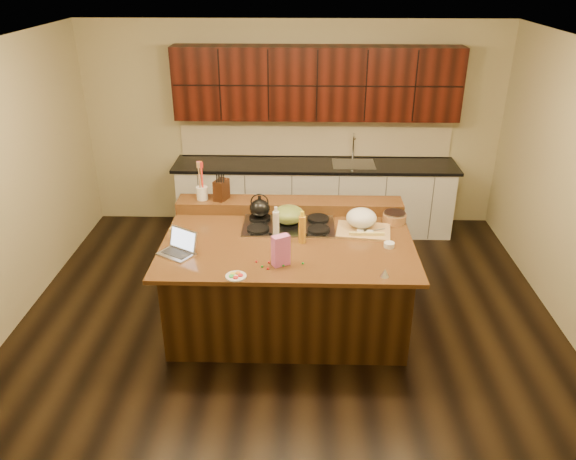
{
  "coord_description": "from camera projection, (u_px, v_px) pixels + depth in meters",
  "views": [
    {
      "loc": [
        0.13,
        -4.81,
        3.36
      ],
      "look_at": [
        0.0,
        0.05,
        1.0
      ],
      "focal_mm": 35.0,
      "sensor_mm": 36.0,
      "label": 1
    }
  ],
  "objects": [
    {
      "name": "laptop",
      "position": [
        179.0,
        247.0,
        5.13
      ],
      "size": [
        0.39,
        0.37,
        0.22
      ],
      "rotation": [
        0.0,
        0.0,
        -0.56
      ],
      "color": "#B7B7BC",
      "rests_on": "island"
    },
    {
      "name": "green_bowl",
      "position": [
        289.0,
        214.0,
        5.61
      ],
      "size": [
        0.33,
        0.33,
        0.17
      ],
      "primitive_type": "ellipsoid",
      "rotation": [
        0.0,
        0.0,
        0.04
      ],
      "color": "#5D6F2C",
      "rests_on": "cooktop"
    },
    {
      "name": "island",
      "position": [
        288.0,
        280.0,
        5.59
      ],
      "size": [
        2.4,
        1.6,
        0.92
      ],
      "color": "black",
      "rests_on": "ground"
    },
    {
      "name": "gumdrop_1",
      "position": [
        262.0,
        267.0,
        4.91
      ],
      "size": [
        0.02,
        0.02,
        0.02
      ],
      "primitive_type": "ellipsoid",
      "color": "#198C26",
      "rests_on": "island"
    },
    {
      "name": "kitchen_timer",
      "position": [
        385.0,
        273.0,
        4.76
      ],
      "size": [
        0.08,
        0.08,
        0.07
      ],
      "primitive_type": "cone",
      "rotation": [
        0.0,
        0.0,
        0.01
      ],
      "color": "silver",
      "rests_on": "island"
    },
    {
      "name": "cooktop",
      "position": [
        289.0,
        225.0,
        5.66
      ],
      "size": [
        0.92,
        0.52,
        0.05
      ],
      "color": "gray",
      "rests_on": "island"
    },
    {
      "name": "back_ledge",
      "position": [
        290.0,
        205.0,
        6.0
      ],
      "size": [
        2.4,
        0.3,
        0.12
      ],
      "primitive_type": "cube",
      "color": "black",
      "rests_on": "island"
    },
    {
      "name": "room",
      "position": [
        288.0,
        198.0,
        5.21
      ],
      "size": [
        5.52,
        5.02,
        2.72
      ],
      "color": "black",
      "rests_on": "ground"
    },
    {
      "name": "candy_plate",
      "position": [
        236.0,
        276.0,
        4.76
      ],
      "size": [
        0.22,
        0.22,
        0.01
      ],
      "primitive_type": "cylinder",
      "rotation": [
        0.0,
        0.0,
        -0.24
      ],
      "color": "white",
      "rests_on": "island"
    },
    {
      "name": "pink_bag",
      "position": [
        281.0,
        250.0,
        4.9
      ],
      "size": [
        0.17,
        0.15,
        0.28
      ],
      "primitive_type": "cube",
      "rotation": [
        0.0,
        0.0,
        0.53
      ],
      "color": "#D162B0",
      "rests_on": "island"
    },
    {
      "name": "gumdrop_4",
      "position": [
        285.0,
        263.0,
        4.97
      ],
      "size": [
        0.02,
        0.02,
        0.02
      ],
      "primitive_type": "ellipsoid",
      "color": "red",
      "rests_on": "island"
    },
    {
      "name": "gumdrop_8",
      "position": [
        268.0,
        269.0,
        4.87
      ],
      "size": [
        0.02,
        0.02,
        0.02
      ],
      "primitive_type": "ellipsoid",
      "color": "red",
      "rests_on": "island"
    },
    {
      "name": "back_counter",
      "position": [
        315.0,
        159.0,
        7.36
      ],
      "size": [
        3.7,
        0.66,
        2.4
      ],
      "color": "silver",
      "rests_on": "ground"
    },
    {
      "name": "knife_block",
      "position": [
        221.0,
        190.0,
        5.94
      ],
      "size": [
        0.17,
        0.21,
        0.22
      ],
      "primitive_type": "cube",
      "rotation": [
        0.0,
        0.0,
        -0.38
      ],
      "color": "black",
      "rests_on": "back_ledge"
    },
    {
      "name": "gumdrop_2",
      "position": [
        269.0,
        262.0,
        4.97
      ],
      "size": [
        0.02,
        0.02,
        0.02
      ],
      "primitive_type": "ellipsoid",
      "color": "red",
      "rests_on": "island"
    },
    {
      "name": "wooden_tray",
      "position": [
        362.0,
        221.0,
        5.56
      ],
      "size": [
        0.57,
        0.45,
        0.21
      ],
      "rotation": [
        0.0,
        0.0,
        -0.14
      ],
      "color": "tan",
      "rests_on": "island"
    },
    {
      "name": "oil_bottle",
      "position": [
        302.0,
        230.0,
        5.29
      ],
      "size": [
        0.08,
        0.08,
        0.27
      ],
      "primitive_type": "cylinder",
      "rotation": [
        0.0,
        0.0,
        0.21
      ],
      "color": "gold",
      "rests_on": "island"
    },
    {
      "name": "package_box",
      "position": [
        175.0,
        234.0,
        5.38
      ],
      "size": [
        0.1,
        0.08,
        0.12
      ],
      "primitive_type": "cube",
      "rotation": [
        0.0,
        0.0,
        -0.2
      ],
      "color": "gold",
      "rests_on": "island"
    },
    {
      "name": "gumdrop_5",
      "position": [
        303.0,
        263.0,
        4.96
      ],
      "size": [
        0.02,
        0.02,
        0.02
      ],
      "primitive_type": "ellipsoid",
      "color": "#198C26",
      "rests_on": "island"
    },
    {
      "name": "ramekin_b",
      "position": [
        368.0,
        234.0,
        5.47
      ],
      "size": [
        0.13,
        0.13,
        0.04
      ],
      "primitive_type": "cylinder",
      "rotation": [
        0.0,
        0.0,
        -0.43
      ],
      "color": "white",
      "rests_on": "island"
    },
    {
      "name": "gumdrop_0",
      "position": [
        285.0,
        260.0,
        5.01
      ],
      "size": [
        0.02,
        0.02,
        0.02
      ],
      "primitive_type": "ellipsoid",
      "color": "red",
      "rests_on": "island"
    },
    {
      "name": "ramekin_a",
      "position": [
        389.0,
        245.0,
        5.25
      ],
      "size": [
        0.11,
        0.11,
        0.04
      ],
      "primitive_type": "cylinder",
      "rotation": [
        0.0,
        0.0,
        0.14
      ],
      "color": "white",
      "rests_on": "island"
    },
    {
      "name": "ramekin_c",
      "position": [
        362.0,
        232.0,
        5.5
      ],
      "size": [
        0.1,
        0.1,
        0.04
      ],
      "primitive_type": "cylinder",
      "rotation": [
        0.0,
        0.0,
        -0.03
      ],
      "color": "white",
      "rests_on": "island"
    },
    {
      "name": "strainer_bowl",
      "position": [
        394.0,
        218.0,
        5.74
      ],
      "size": [
        0.32,
        0.32,
        0.09
      ],
      "primitive_type": "cylinder",
      "rotation": [
        0.0,
        0.0,
        0.42
      ],
      "color": "#996B3F",
      "rests_on": "island"
    },
    {
      "name": "vinegar_bottle",
      "position": [
        276.0,
        223.0,
        5.43
      ],
      "size": [
        0.07,
        0.07,
        0.25
      ],
      "primitive_type": "cylinder",
      "rotation": [
        0.0,
        0.0,
        0.14
      ],
      "color": "silver",
      "rests_on": "island"
    },
    {
      "name": "kettle",
      "position": [
        260.0,
        208.0,
        5.73
      ],
      "size": [
        0.23,
        0.23,
        0.19
      ],
      "primitive_type": "ellipsoid",
      "rotation": [
        0.0,
        0.0,
        -0.1
      ],
      "color": "black",
      "rests_on": "cooktop"
    },
    {
      "name": "gumdrop_6",
      "position": [
        256.0,
        262.0,
        4.98
      ],
      "size": [
        0.02,
        0.02,
        0.02
      ],
      "primitive_type": "ellipsoid",
      "color": "red",
      "rests_on": "island"
    },
    {
      "name": "gumdrop_7",
      "position": [
        283.0,
        266.0,
        4.92
      ],
      "size": [
        0.02,
        0.02,
        0.02
      ],
      "primitive_type": "ellipsoid",
      "color": "#198C26",
      "rests_on": "island"
    },
    {
      "name": "utensil_crock",
      "position": [
        202.0,
        193.0,
        5.96
      ],
      "size": [
        0.14,
        0.14,
        0.14
      ],
      "primitive_type": "cylinder",
      "rotation": [
        0.0,
        0.0,
        -0.17
      ],
      "color": "white",
      "rests_on": "back_ledge"
    },
    {
      "name": "gumdrop_3",
      "position": [
        284.0,
        258.0,
        5.04
      ],
      "size": [
        0.02,
        0.02,
        0.02
      ],
      "primitive_type": "ellipsoid",
      "color": "#198C26",
      "rests_on": "island"
    }
  ]
}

